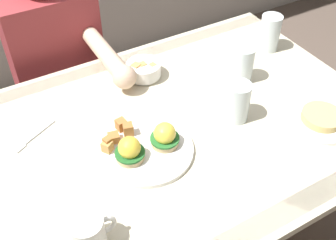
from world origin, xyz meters
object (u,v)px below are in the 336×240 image
Objects in this scene: dining_table at (185,146)px; diner_person at (61,67)px; fork at (32,138)px; water_glass_near at (269,34)px; coffee_mug at (89,233)px; side_plate at (321,119)px; eggs_benedict_plate at (145,146)px; fruit_bowl at (144,70)px; water_glass_far at (243,66)px; water_glass_extra at (237,104)px.

diner_person is (-0.21, 0.60, 0.02)m from dining_table.
water_glass_near reaches higher than fork.
side_plate is at bearing 2.81° from coffee_mug.
eggs_benedict_plate is 1.84× the size of fork.
diner_person reaches higher than fruit_bowl.
water_glass_near is 1.07× the size of water_glass_far.
fork is at bearing 140.89° from eggs_benedict_plate.
water_glass_extra is (0.55, 0.19, 0.00)m from coffee_mug.
side_plate is (0.36, -0.21, 0.12)m from dining_table.
diner_person is (-0.69, 0.40, -0.15)m from water_glass_near.
diner_person is at bearing 76.76° from coffee_mug.
side_plate is at bearing -74.99° from water_glass_far.
dining_table is 0.50m from coffee_mug.
dining_table is 0.64m from diner_person.
fork is 0.49m from diner_person.
water_glass_far is 0.72m from diner_person.
eggs_benedict_plate is (-0.17, -0.05, 0.13)m from dining_table.
diner_person is (-0.20, 0.33, -0.12)m from fruit_bowl.
coffee_mug is 0.10× the size of diner_person.
dining_table is at bearing 30.62° from coffee_mug.
diner_person is (0.22, 0.43, -0.09)m from fork.
diner_person reaches higher than fork.
diner_person is at bearing 121.73° from fruit_bowl.
coffee_mug is at bearing -141.13° from eggs_benedict_plate.
dining_table is 8.18× the size of fork.
coffee_mug is (-0.40, -0.51, 0.02)m from fruit_bowl.
eggs_benedict_plate is 0.35m from fruit_bowl.
water_glass_extra is at bearing -21.48° from fork.
coffee_mug is at bearing -87.16° from fork.
eggs_benedict_plate is at bearing -39.11° from fork.
water_glass_near is at bearing -30.29° from diner_person.
eggs_benedict_plate is 2.43× the size of coffee_mug.
dining_table is at bearing -161.95° from water_glass_far.
eggs_benedict_plate is 2.25× the size of fruit_bowl.
water_glass_far is at bearing -46.20° from diner_person.
fruit_bowl is 0.60m from side_plate.
water_glass_extra is 0.26m from side_plate.
fork is 1.14× the size of water_glass_extra.
coffee_mug is at bearing -154.14° from water_glass_far.
fruit_bowl is 0.93× the size of water_glass_extra.
side_plate reaches higher than fork.
water_glass_near is 0.42m from side_plate.
water_glass_far is at bearing 25.86° from coffee_mug.
water_glass_far is at bearing 17.10° from eggs_benedict_plate.
diner_person is (-0.57, 0.81, -0.10)m from side_plate.
water_glass_far reaches higher than coffee_mug.
water_glass_far is (-0.20, -0.11, -0.01)m from water_glass_near.
fork is 1.08× the size of water_glass_near.
fruit_bowl is at bearing 171.44° from water_glass_near.
dining_table is 8.82× the size of water_glass_near.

